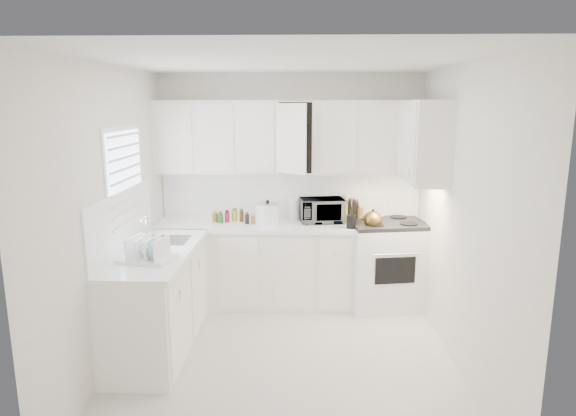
{
  "coord_description": "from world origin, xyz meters",
  "views": [
    {
      "loc": [
        0.15,
        -4.18,
        2.27
      ],
      "look_at": [
        0.0,
        0.7,
        1.25
      ],
      "focal_mm": 31.38,
      "sensor_mm": 36.0,
      "label": 1
    }
  ],
  "objects_px": {
    "tea_kettle": "(373,218)",
    "utensil_crock": "(351,213)",
    "microwave": "(322,208)",
    "rice_cooker": "(268,212)",
    "dish_rack": "(147,247)",
    "stove": "(386,252)"
  },
  "relations": [
    {
      "from": "tea_kettle",
      "to": "utensil_crock",
      "type": "distance_m",
      "value": 0.25
    },
    {
      "from": "utensil_crock",
      "to": "tea_kettle",
      "type": "bearing_deg",
      "value": 8.31
    },
    {
      "from": "microwave",
      "to": "tea_kettle",
      "type": "bearing_deg",
      "value": -33.51
    },
    {
      "from": "rice_cooker",
      "to": "dish_rack",
      "type": "distance_m",
      "value": 1.66
    },
    {
      "from": "rice_cooker",
      "to": "dish_rack",
      "type": "xyz_separation_m",
      "value": [
        -0.94,
        -1.38,
        -0.02
      ]
    },
    {
      "from": "tea_kettle",
      "to": "microwave",
      "type": "bearing_deg",
      "value": 154.69
    },
    {
      "from": "microwave",
      "to": "dish_rack",
      "type": "bearing_deg",
      "value": -144.86
    },
    {
      "from": "microwave",
      "to": "utensil_crock",
      "type": "xyz_separation_m",
      "value": [
        0.31,
        -0.29,
        0.01
      ]
    },
    {
      "from": "rice_cooker",
      "to": "stove",
      "type": "bearing_deg",
      "value": -8.66
    },
    {
      "from": "stove",
      "to": "tea_kettle",
      "type": "xyz_separation_m",
      "value": [
        -0.18,
        -0.16,
        0.42
      ]
    },
    {
      "from": "tea_kettle",
      "to": "microwave",
      "type": "relative_size",
      "value": 0.5
    },
    {
      "from": "stove",
      "to": "dish_rack",
      "type": "distance_m",
      "value": 2.69
    },
    {
      "from": "microwave",
      "to": "rice_cooker",
      "type": "relative_size",
      "value": 1.81
    },
    {
      "from": "microwave",
      "to": "dish_rack",
      "type": "xyz_separation_m",
      "value": [
        -1.54,
        -1.48,
        -0.05
      ]
    },
    {
      "from": "rice_cooker",
      "to": "dish_rack",
      "type": "height_order",
      "value": "rice_cooker"
    },
    {
      "from": "stove",
      "to": "dish_rack",
      "type": "xyz_separation_m",
      "value": [
        -2.27,
        -1.38,
        0.44
      ]
    },
    {
      "from": "stove",
      "to": "rice_cooker",
      "type": "height_order",
      "value": "stove"
    },
    {
      "from": "stove",
      "to": "microwave",
      "type": "height_order",
      "value": "microwave"
    },
    {
      "from": "tea_kettle",
      "to": "rice_cooker",
      "type": "distance_m",
      "value": 1.16
    },
    {
      "from": "tea_kettle",
      "to": "rice_cooker",
      "type": "relative_size",
      "value": 0.91
    },
    {
      "from": "microwave",
      "to": "stove",
      "type": "bearing_deg",
      "value": -15.83
    },
    {
      "from": "rice_cooker",
      "to": "utensil_crock",
      "type": "relative_size",
      "value": 0.78
    }
  ]
}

